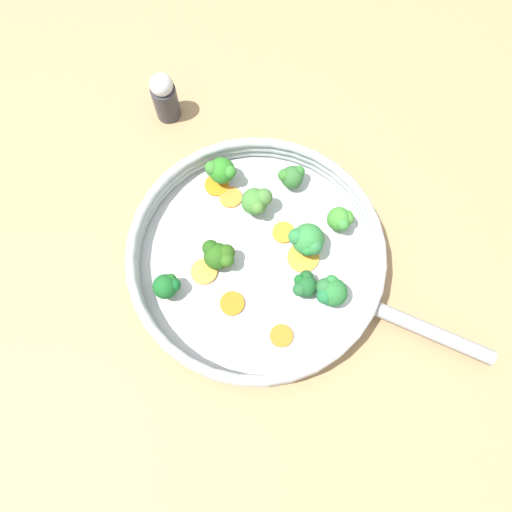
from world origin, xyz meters
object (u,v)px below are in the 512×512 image
broccoli_floret_0 (292,177)px  broccoli_floret_5 (305,285)px  skillet (256,261)px  broccoli_floret_4 (256,201)px  broccoli_floret_2 (307,239)px  broccoli_floret_7 (341,219)px  carrot_slice_3 (204,272)px  broccoli_floret_1 (167,286)px  carrot_slice_1 (231,197)px  salt_shaker (165,97)px  carrot_slice_2 (232,303)px  broccoli_floret_6 (221,170)px  carrot_slice_6 (303,257)px  carrot_slice_0 (281,336)px  broccoli_floret_3 (331,291)px  carrot_slice_4 (284,232)px  broccoli_floret_8 (219,255)px  carrot_slice_5 (217,185)px

broccoli_floret_0 → broccoli_floret_5: 0.17m
skillet → broccoli_floret_5: broccoli_floret_5 is taller
broccoli_floret_4 → broccoli_floret_5: size_ratio=1.37×
broccoli_floret_2 → broccoli_floret_7: bearing=-160.8°
carrot_slice_3 → broccoli_floret_4: size_ratio=0.76×
carrot_slice_3 → broccoli_floret_1: size_ratio=0.87×
carrot_slice_1 → broccoli_floret_1: 0.17m
broccoli_floret_2 → salt_shaker: size_ratio=0.58×
carrot_slice_2 → broccoli_floret_6: size_ratio=0.68×
skillet → broccoli_floret_7: size_ratio=8.61×
carrot_slice_6 → broccoli_floret_2: (-0.01, -0.02, 0.03)m
broccoli_floret_2 → broccoli_floret_6: 0.17m
skillet → carrot_slice_0: 0.12m
carrot_slice_0 → broccoli_floret_3: bearing=-154.8°
carrot_slice_3 → carrot_slice_4: 0.13m
broccoli_floret_1 → broccoli_floret_7: size_ratio=1.07×
carrot_slice_3 → broccoli_floret_5: size_ratio=1.04×
skillet → carrot_slice_6: (-0.07, 0.02, 0.01)m
broccoli_floret_8 → broccoli_floret_7: bearing=-177.5°
carrot_slice_2 → broccoli_floret_2: (-0.13, -0.06, 0.03)m
carrot_slice_2 → broccoli_floret_2: broccoli_floret_2 is taller
carrot_slice_1 → carrot_slice_2: carrot_slice_2 is taller
broccoli_floret_1 → broccoli_floret_6: bearing=-126.8°
broccoli_floret_5 → salt_shaker: size_ratio=0.40×
carrot_slice_4 → broccoli_floret_5: (-0.00, 0.09, 0.02)m
carrot_slice_5 → broccoli_floret_5: 0.21m
carrot_slice_0 → carrot_slice_3: (0.08, -0.12, 0.00)m
carrot_slice_4 → carrot_slice_5: bearing=-52.5°
broccoli_floret_2 → carrot_slice_1: bearing=-50.5°
broccoli_floret_1 → broccoli_floret_2: (-0.21, -0.01, 0.01)m
broccoli_floret_3 → salt_shaker: 0.41m
skillet → broccoli_floret_8: 0.06m
broccoli_floret_3 → carrot_slice_6: bearing=-74.1°
carrot_slice_5 → broccoli_floret_3: 0.25m
carrot_slice_5 → broccoli_floret_4: size_ratio=0.73×
broccoli_floret_4 → broccoli_floret_2: bearing=125.4°
carrot_slice_4 → carrot_slice_5: carrot_slice_4 is taller
carrot_slice_3 → broccoli_floret_0: 0.20m
carrot_slice_1 → broccoli_floret_8: 0.11m
carrot_slice_2 → broccoli_floret_8: broccoli_floret_8 is taller
broccoli_floret_5 → salt_shaker: (0.13, -0.36, 0.01)m
carrot_slice_2 → broccoli_floret_6: 0.20m
broccoli_floret_5 → broccoli_floret_7: (-0.08, -0.08, 0.00)m
broccoli_floret_1 → broccoli_floret_5: bearing=166.0°
broccoli_floret_2 → carrot_slice_5: bearing=-51.9°
carrot_slice_6 → carrot_slice_0: bearing=58.8°
carrot_slice_5 → broccoli_floret_0: (-0.11, 0.03, 0.02)m
carrot_slice_4 → broccoli_floret_7: size_ratio=0.82×
skillet → broccoli_floret_6: (0.02, -0.14, 0.04)m
broccoli_floret_2 → salt_shaker: (0.15, -0.30, -0.00)m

